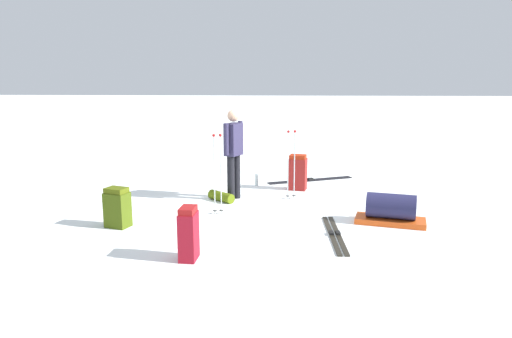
# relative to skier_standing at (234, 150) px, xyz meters

# --- Properties ---
(ground_plane) EXTENTS (80.00, 80.00, 0.00)m
(ground_plane) POSITION_rel_skier_standing_xyz_m (-0.45, 0.54, -0.95)
(ground_plane) COLOR white
(skier_standing) EXTENTS (0.35, 0.52, 1.70)m
(skier_standing) POSITION_rel_skier_standing_xyz_m (0.00, 0.00, 0.00)
(skier_standing) COLOR black
(skier_standing) RESTS_ON ground_plane
(ski_pair_near) EXTENTS (1.92, 0.90, 0.05)m
(ski_pair_near) POSITION_rel_skier_standing_xyz_m (-1.57, -1.65, -0.94)
(ski_pair_near) COLOR black
(ski_pair_near) RESTS_ON ground_plane
(ski_pair_far) EXTENTS (0.21, 1.72, 0.05)m
(ski_pair_far) POSITION_rel_skier_standing_xyz_m (-1.68, 1.98, -0.94)
(ski_pair_far) COLOR black
(ski_pair_far) RESTS_ON ground_plane
(backpack_large_dark) EXTENTS (0.23, 0.34, 0.70)m
(backpack_large_dark) POSITION_rel_skier_standing_xyz_m (0.31, 3.01, -0.61)
(backpack_large_dark) COLOR maroon
(backpack_large_dark) RESTS_ON ground_plane
(backpack_bright) EXTENTS (0.41, 0.35, 0.72)m
(backpack_bright) POSITION_rel_skier_standing_xyz_m (-1.24, -0.82, -0.60)
(backpack_bright) COLOR maroon
(backpack_bright) RESTS_ON ground_plane
(backpack_small_spare) EXTENTS (0.42, 0.37, 0.63)m
(backpack_small_spare) POSITION_rel_skier_standing_xyz_m (1.67, 1.73, -0.65)
(backpack_small_spare) COLOR #405210
(backpack_small_spare) RESTS_ON ground_plane
(ski_poles_planted_near) EXTENTS (0.19, 0.11, 1.32)m
(ski_poles_planted_near) POSITION_rel_skier_standing_xyz_m (-1.08, -0.07, -0.22)
(ski_poles_planted_near) COLOR #ACBCC1
(ski_poles_planted_near) RESTS_ON ground_plane
(ski_poles_planted_far) EXTENTS (0.18, 0.10, 1.38)m
(ski_poles_planted_far) POSITION_rel_skier_standing_xyz_m (0.18, 0.98, -0.19)
(ski_poles_planted_far) COLOR #B4BBB9
(ski_poles_planted_far) RESTS_ON ground_plane
(gear_sled) EXTENTS (1.17, 0.71, 0.49)m
(gear_sled) POSITION_rel_skier_standing_xyz_m (-2.64, 1.38, -0.73)
(gear_sled) COLOR #DE5017
(gear_sled) RESTS_ON ground_plane
(sleeping_mat_rolled) EXTENTS (0.53, 0.50, 0.18)m
(sleeping_mat_rolled) POSITION_rel_skier_standing_xyz_m (0.23, 0.16, -0.86)
(sleeping_mat_rolled) COLOR #4F610F
(sleeping_mat_rolled) RESTS_ON ground_plane
(thermos_bottle) EXTENTS (0.07, 0.07, 0.26)m
(thermos_bottle) POSITION_rel_skier_standing_xyz_m (-0.39, -1.11, -0.82)
(thermos_bottle) COLOR #B0BFBF
(thermos_bottle) RESTS_ON ground_plane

